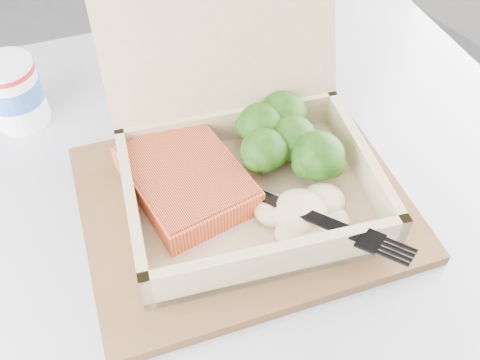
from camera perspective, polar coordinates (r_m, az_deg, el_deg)
cafe_table at (r=0.72m, az=1.10°, el=-11.54°), size 0.89×0.89×0.71m
serving_tray at (r=0.56m, az=0.35°, el=-2.41°), size 0.38×0.33×0.01m
takeout_container at (r=0.54m, az=-0.01°, el=4.85°), size 0.31×0.32×0.22m
salmon_fillet at (r=0.54m, az=-5.78°, el=0.06°), size 0.10×0.14×0.03m
broccoli_pile at (r=0.56m, az=5.55°, el=4.07°), size 0.13×0.13×0.05m
mashed_potatoes at (r=0.51m, az=6.42°, el=-3.34°), size 0.09×0.07×0.03m
plastic_fork at (r=0.50m, az=4.61°, el=-2.36°), size 0.08×0.16×0.02m
paper_cup at (r=0.68m, az=-23.03°, el=8.77°), size 0.07×0.07×0.08m
receipt at (r=0.69m, az=-5.51°, el=8.74°), size 0.13×0.18×0.00m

